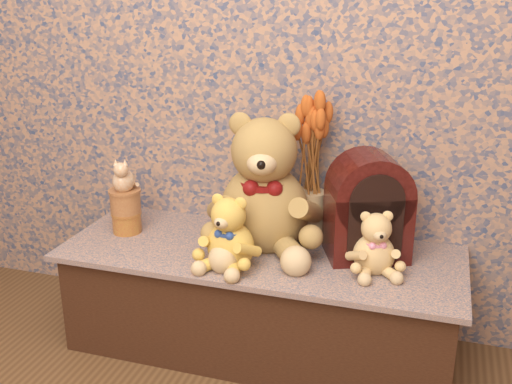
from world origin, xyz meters
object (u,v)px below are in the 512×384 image
teddy_large (265,176)px  cathedral_radio (368,206)px  ceramic_vase (310,215)px  teddy_small (375,239)px  biscuit_tin_lower (127,222)px  cat_figurine (123,174)px  teddy_medium (230,228)px

teddy_large → cathedral_radio: bearing=-9.6°
teddy_large → ceramic_vase: teddy_large is taller
teddy_small → biscuit_tin_lower: (-0.95, 0.05, -0.08)m
biscuit_tin_lower → cat_figurine: bearing=0.0°
teddy_medium → biscuit_tin_lower: (-0.48, 0.15, -0.10)m
teddy_medium → cat_figurine: 0.51m
ceramic_vase → teddy_small: bearing=-38.1°
teddy_small → cat_figurine: bearing=154.6°
teddy_large → teddy_medium: teddy_large is taller
teddy_large → biscuit_tin_lower: bearing=172.1°
cathedral_radio → biscuit_tin_lower: (-0.91, -0.06, -0.15)m
teddy_large → biscuit_tin_lower: teddy_large is taller
teddy_large → cat_figurine: (-0.54, -0.04, -0.03)m
cathedral_radio → cat_figurine: cathedral_radio is taller
teddy_large → biscuit_tin_lower: (-0.54, -0.04, -0.23)m
teddy_medium → cat_figurine: cat_figurine is taller
teddy_medium → teddy_small: teddy_medium is taller
cathedral_radio → ceramic_vase: bearing=135.0°
cathedral_radio → teddy_small: bearing=-93.0°
teddy_large → teddy_medium: (-0.06, -0.19, -0.13)m
cathedral_radio → cat_figurine: 0.91m
teddy_small → cathedral_radio: 0.14m
teddy_small → teddy_medium: bearing=169.5°
teddy_large → teddy_small: 0.44m
teddy_small → ceramic_vase: bearing=119.7°
teddy_large → cat_figurine: 0.54m
biscuit_tin_lower → cat_figurine: cat_figurine is taller
ceramic_vase → biscuit_tin_lower: size_ratio=1.69×
teddy_medium → teddy_small: size_ratio=1.17×
teddy_medium → cat_figurine: bearing=170.6°
ceramic_vase → teddy_medium: bearing=-124.8°
teddy_large → teddy_medium: size_ratio=1.96×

